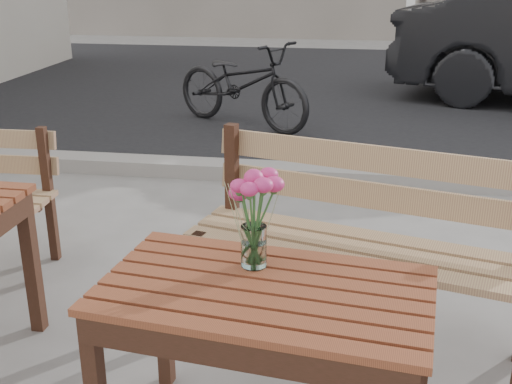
# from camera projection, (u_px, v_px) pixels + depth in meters

# --- Properties ---
(street) EXTENTS (30.00, 8.12, 0.12)m
(street) POSITION_uv_depth(u_px,v_px,m) (351.00, 119.00, 7.06)
(street) COLOR black
(street) RESTS_ON ground
(main_table) EXTENTS (1.17, 0.78, 0.68)m
(main_table) POSITION_uv_depth(u_px,v_px,m) (265.00, 316.00, 2.17)
(main_table) COLOR brown
(main_table) RESTS_ON ground
(main_bench) EXTENTS (1.62, 0.85, 0.97)m
(main_bench) POSITION_uv_depth(u_px,v_px,m) (366.00, 222.00, 2.89)
(main_bench) COLOR #91674B
(main_bench) RESTS_ON ground
(main_vase) EXTENTS (0.20, 0.20, 0.36)m
(main_vase) POSITION_uv_depth(u_px,v_px,m) (254.00, 207.00, 2.20)
(main_vase) COLOR white
(main_vase) RESTS_ON main_table
(bicycle) EXTENTS (1.80, 1.39, 0.91)m
(bicycle) POSITION_uv_depth(u_px,v_px,m) (242.00, 84.00, 6.73)
(bicycle) COLOR black
(bicycle) RESTS_ON ground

